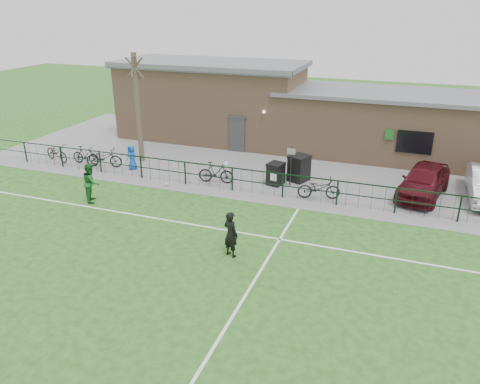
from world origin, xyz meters
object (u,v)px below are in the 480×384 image
(wheelie_bin_right, at_px, (299,169))
(spectator_child, at_px, (132,157))
(car_maroon, at_px, (424,181))
(bicycle_b, at_px, (86,155))
(bicycle_d, at_px, (216,173))
(bicycle_e, at_px, (319,188))
(sign_post, at_px, (291,166))
(bicycle_a, at_px, (57,152))
(outfield_player, at_px, (91,182))
(bicycle_c, at_px, (104,158))
(wheelie_bin_left, at_px, (276,175))
(bare_tree, at_px, (138,109))
(ball_ground, at_px, (167,184))

(wheelie_bin_right, relative_size, spectator_child, 0.93)
(car_maroon, height_order, bicycle_b, car_maroon)
(bicycle_d, height_order, bicycle_e, bicycle_d)
(sign_post, distance_m, bicycle_e, 2.08)
(bicycle_b, relative_size, spectator_child, 1.25)
(wheelie_bin_right, relative_size, bicycle_b, 0.74)
(wheelie_bin_right, bearing_deg, bicycle_d, -133.46)
(bicycle_a, relative_size, bicycle_b, 1.15)
(sign_post, distance_m, bicycle_b, 11.58)
(wheelie_bin_right, xyz_separation_m, sign_post, (-0.25, -0.77, 0.38))
(bicycle_b, bearing_deg, car_maroon, -86.58)
(outfield_player, bearing_deg, bicycle_b, 9.31)
(bicycle_c, height_order, spectator_child, spectator_child)
(bicycle_b, height_order, bicycle_d, bicycle_d)
(car_maroon, xyz_separation_m, bicycle_c, (-16.44, -1.65, -0.22))
(bicycle_d, bearing_deg, bicycle_e, -100.21)
(wheelie_bin_left, xyz_separation_m, bicycle_c, (-9.58, -0.68, 0.01))
(sign_post, xyz_separation_m, bicycle_d, (-3.57, -0.95, -0.46))
(wheelie_bin_right, relative_size, bicycle_c, 0.62)
(bicycle_a, xyz_separation_m, bicycle_e, (15.09, -0.31, -0.00))
(wheelie_bin_left, distance_m, car_maroon, 6.93)
(bicycle_d, xyz_separation_m, bicycle_e, (5.22, -0.22, -0.03))
(bicycle_d, bearing_deg, bicycle_a, 81.68)
(wheelie_bin_right, xyz_separation_m, bicycle_b, (-11.79, -1.52, -0.12))
(car_maroon, bearing_deg, wheelie_bin_left, -158.92)
(bicycle_b, xyz_separation_m, spectator_child, (2.92, 0.12, 0.17))
(bicycle_b, height_order, outfield_player, outfield_player)
(wheelie_bin_left, relative_size, bicycle_e, 0.53)
(wheelie_bin_right, distance_m, sign_post, 0.89)
(bicycle_a, bearing_deg, spectator_child, -69.33)
(bicycle_a, height_order, bicycle_e, bicycle_a)
(wheelie_bin_right, distance_m, bicycle_c, 10.65)
(bare_tree, relative_size, bicycle_c, 3.00)
(wheelie_bin_right, xyz_separation_m, car_maroon, (5.90, 0.06, 0.13))
(wheelie_bin_right, relative_size, car_maroon, 0.28)
(bicycle_a, bearing_deg, bicycle_e, -73.34)
(sign_post, bearing_deg, wheelie_bin_right, 72.22)
(bare_tree, relative_size, wheelie_bin_left, 5.82)
(bicycle_d, distance_m, outfield_player, 5.98)
(wheelie_bin_right, relative_size, bicycle_d, 0.69)
(bicycle_c, height_order, bicycle_d, bicycle_d)
(sign_post, height_order, bicycle_c, sign_post)
(bicycle_c, distance_m, outfield_player, 4.74)
(bicycle_e, xyz_separation_m, spectator_child, (-10.28, 0.55, 0.17))
(spectator_child, bearing_deg, sign_post, 11.56)
(bicycle_c, bearing_deg, bare_tree, -52.87)
(bicycle_b, bearing_deg, bare_tree, -59.91)
(ball_ground, bearing_deg, spectator_child, 151.73)
(bicycle_b, bearing_deg, bicycle_d, -93.13)
(bare_tree, xyz_separation_m, wheelie_bin_left, (8.23, -1.01, -2.46))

